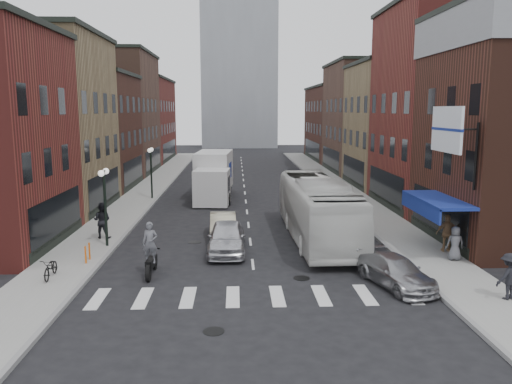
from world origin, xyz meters
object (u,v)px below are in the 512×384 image
(billboard_sign, at_px, (449,131))
(parked_bicycle, at_px, (51,268))
(ped_right_a, at_px, (509,276))
(sedan_left_far, at_px, (223,226))
(ped_left_solo, at_px, (102,220))
(streetlamp_near, at_px, (105,193))
(transit_bus, at_px, (317,209))
(box_truck, at_px, (214,176))
(motorcycle_rider, at_px, (151,251))
(ped_right_b, at_px, (447,233))
(ped_right_c, at_px, (455,243))
(streetlamp_far, at_px, (151,163))
(bike_rack, at_px, (88,253))
(sedan_left_near, at_px, (227,237))
(curb_car, at_px, (396,272))

(billboard_sign, height_order, parked_bicycle, billboard_sign)
(billboard_sign, bearing_deg, ped_right_a, -81.81)
(sedan_left_far, xyz_separation_m, ped_left_solo, (-6.54, -0.43, 0.46))
(billboard_sign, bearing_deg, streetlamp_near, 167.65)
(transit_bus, xyz_separation_m, sedan_left_far, (-5.17, 0.55, -1.00))
(box_truck, height_order, motorcycle_rider, box_truck)
(ped_right_b, bearing_deg, ped_right_c, 86.77)
(streetlamp_far, height_order, ped_right_c, streetlamp_far)
(ped_right_a, bearing_deg, streetlamp_far, -75.30)
(bike_rack, distance_m, sedan_left_far, 7.71)
(sedan_left_near, relative_size, ped_left_solo, 2.32)
(sedan_left_far, bearing_deg, billboard_sign, -30.83)
(bike_rack, bearing_deg, motorcycle_rider, -28.04)
(ped_left_solo, bearing_deg, ped_right_a, 159.55)
(billboard_sign, relative_size, ped_right_c, 2.31)
(motorcycle_rider, height_order, sedan_left_far, motorcycle_rider)
(streetlamp_far, distance_m, motorcycle_rider, 18.72)
(ped_right_a, distance_m, ped_right_b, 6.26)
(billboard_sign, xyz_separation_m, streetlamp_far, (-15.99, 17.50, -3.22))
(bike_rack, bearing_deg, ped_right_b, 3.14)
(sedan_left_near, bearing_deg, streetlamp_near, 171.42)
(streetlamp_near, bearing_deg, billboard_sign, -12.35)
(sedan_left_near, relative_size, ped_right_b, 2.46)
(bike_rack, distance_m, box_truck, 17.61)
(billboard_sign, xyz_separation_m, curb_car, (-2.92, -2.58, -5.53))
(sedan_left_near, height_order, ped_right_a, ped_right_a)
(box_truck, distance_m, curb_car, 21.83)
(streetlamp_far, distance_m, ped_right_b, 23.25)
(streetlamp_near, bearing_deg, ped_right_c, -10.72)
(streetlamp_far, distance_m, ped_left_solo, 12.57)
(streetlamp_far, relative_size, sedan_left_far, 1.01)
(billboard_sign, bearing_deg, ped_left_solo, 163.04)
(curb_car, bearing_deg, sedan_left_far, 114.87)
(sedan_left_far, xyz_separation_m, parked_bicycle, (-6.97, -6.91, -0.10))
(streetlamp_near, bearing_deg, ped_right_b, -5.90)
(streetlamp_near, bearing_deg, transit_bus, 7.45)
(bike_rack, distance_m, ped_right_b, 17.23)
(parked_bicycle, distance_m, ped_right_a, 17.97)
(sedan_left_far, relative_size, parked_bicycle, 2.52)
(streetlamp_far, bearing_deg, ped_right_a, -52.91)
(bike_rack, relative_size, motorcycle_rider, 0.34)
(bike_rack, distance_m, ped_right_a, 17.65)
(bike_rack, height_order, transit_bus, transit_bus)
(ped_right_a, bearing_deg, ped_right_c, -113.94)
(sedan_left_near, height_order, ped_right_c, ped_right_c)
(transit_bus, xyz_separation_m, ped_right_c, (5.68, -4.62, -0.72))
(streetlamp_near, distance_m, ped_right_b, 17.19)
(curb_car, bearing_deg, transit_bus, 88.09)
(streetlamp_far, xyz_separation_m, sedan_left_near, (6.16, -15.00, -2.13))
(sedan_left_far, bearing_deg, curb_car, -50.65)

